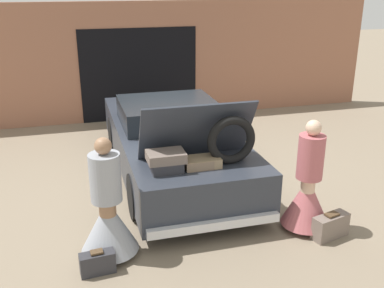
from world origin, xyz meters
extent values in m
plane|color=#7F705B|center=(0.00, 0.00, 0.00)|extent=(40.00, 40.00, 0.00)
cube|color=#9E664C|center=(0.00, 3.52, 1.40)|extent=(12.00, 0.12, 2.80)
cube|color=black|center=(0.00, 3.44, 1.10)|extent=(2.80, 0.02, 2.20)
cube|color=#2D333D|center=(0.00, 0.00, 0.52)|extent=(1.89, 4.72, 0.68)
cube|color=#1E2328|center=(0.00, 0.28, 1.05)|extent=(1.66, 1.51, 0.39)
cylinder|color=black|center=(-0.87, 1.46, 0.33)|extent=(0.18, 0.67, 0.67)
cylinder|color=black|center=(0.87, 1.46, 0.33)|extent=(0.18, 0.67, 0.67)
cylinder|color=black|center=(-0.87, -1.41, 0.33)|extent=(0.18, 0.67, 0.67)
cylinder|color=black|center=(0.87, -1.41, 0.33)|extent=(0.18, 0.67, 0.67)
cube|color=silver|center=(0.00, -2.40, 0.28)|extent=(1.79, 0.10, 0.12)
cube|color=#2D333D|center=(0.00, -1.54, 1.29)|extent=(1.60, 0.51, 0.88)
cube|color=#2D2D33|center=(-0.50, -1.80, 0.92)|extent=(0.41, 0.36, 0.14)
cube|color=#8C7259|center=(-0.06, -1.80, 0.92)|extent=(0.38, 0.32, 0.13)
cube|color=#75665B|center=(-0.50, -1.80, 1.06)|extent=(0.50, 0.36, 0.13)
cube|color=#9E8460|center=(0.00, -1.80, 0.92)|extent=(0.49, 0.31, 0.13)
torus|color=black|center=(0.42, -1.80, 1.20)|extent=(0.69, 0.12, 0.69)
cylinder|color=#997051|center=(-1.33, -2.26, 0.38)|extent=(0.21, 0.21, 0.76)
cone|color=#9399A3|center=(-1.33, -2.26, 0.42)|extent=(0.72, 0.72, 0.68)
cylinder|color=#9399A3|center=(-1.33, -2.26, 1.06)|extent=(0.38, 0.38, 0.60)
sphere|color=#997051|center=(-1.33, -2.26, 1.46)|extent=(0.20, 0.20, 0.20)
cylinder|color=beige|center=(1.33, -2.34, 0.38)|extent=(0.19, 0.19, 0.76)
cone|color=#B25B60|center=(1.33, -2.34, 0.42)|extent=(0.66, 0.66, 0.69)
cylinder|color=#B25B60|center=(1.33, -2.34, 1.07)|extent=(0.35, 0.35, 0.60)
sphere|color=beige|center=(1.33, -2.34, 1.47)|extent=(0.21, 0.21, 0.21)
cube|color=#2D2D33|center=(-1.52, -2.62, 0.13)|extent=(0.42, 0.20, 0.27)
cube|color=#4C3823|center=(-1.52, -2.62, 0.29)|extent=(0.15, 0.11, 0.02)
cube|color=#75665B|center=(1.55, -2.65, 0.16)|extent=(0.55, 0.32, 0.33)
cube|color=#4C3823|center=(1.55, -2.65, 0.35)|extent=(0.21, 0.16, 0.02)
camera|label=1|loc=(-1.64, -7.21, 3.27)|focal=42.00mm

